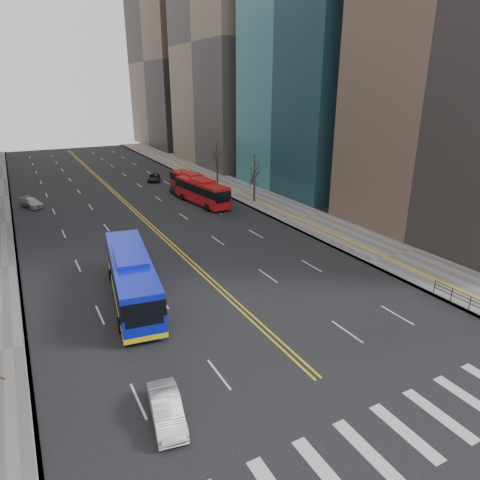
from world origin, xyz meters
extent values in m
plane|color=black|center=(0.00, 0.00, 0.00)|extent=(220.00, 220.00, 0.00)
cube|color=slate|center=(17.50, 45.00, 0.07)|extent=(7.00, 130.00, 0.15)
cube|color=silver|center=(-3.55, 0.00, 0.01)|extent=(0.70, 4.00, 0.01)
cube|color=silver|center=(-1.18, 0.00, 0.01)|extent=(0.70, 4.00, 0.01)
cube|color=silver|center=(1.18, 0.00, 0.01)|extent=(0.70, 4.00, 0.01)
cube|color=silver|center=(3.55, 0.00, 0.01)|extent=(0.70, 4.00, 0.01)
cube|color=silver|center=(5.91, 0.00, 0.01)|extent=(0.70, 4.00, 0.01)
cube|color=gold|center=(-0.20, 55.00, 0.01)|extent=(0.15, 100.00, 0.01)
cube|color=gold|center=(0.20, 55.00, 0.01)|extent=(0.15, 100.00, 0.01)
cube|color=#836F5A|center=(30.00, 71.00, 23.00)|extent=(20.00, 26.00, 46.00)
cube|color=brown|center=(29.00, 103.00, 21.00)|extent=(18.00, 30.00, 42.00)
cube|color=black|center=(14.30, 6.00, 1.15)|extent=(0.04, 6.00, 0.04)
cylinder|color=black|center=(14.30, 6.00, 0.65)|extent=(0.06, 0.06, 1.00)
cylinder|color=black|center=(14.30, 7.50, 0.65)|extent=(0.06, 0.06, 1.00)
cylinder|color=black|center=(14.30, 9.00, 0.65)|extent=(0.06, 0.06, 1.00)
cylinder|color=#2F241D|center=(16.00, 40.00, 1.75)|extent=(0.28, 0.28, 3.50)
cylinder|color=#2F241D|center=(16.00, 52.00, 1.88)|extent=(0.28, 0.28, 3.75)
cube|color=#0D1CC9|center=(-6.56, 19.04, 1.91)|extent=(4.52, 13.27, 3.12)
cube|color=black|center=(-6.56, 19.04, 2.50)|extent=(4.59, 13.30, 1.11)
cube|color=#0D1CC9|center=(-6.56, 19.04, 3.57)|extent=(2.79, 4.82, 0.40)
cube|color=yellow|center=(-6.56, 19.04, 0.55)|extent=(4.59, 13.30, 0.35)
cylinder|color=black|center=(-8.49, 15.10, 0.50)|extent=(0.44, 1.03, 1.00)
cylinder|color=black|center=(-5.81, 14.72, 0.50)|extent=(0.44, 1.03, 1.00)
cylinder|color=black|center=(-7.31, 23.35, 0.50)|extent=(0.44, 1.03, 1.00)
cylinder|color=black|center=(-4.63, 22.97, 0.50)|extent=(0.44, 1.03, 1.00)
cube|color=red|center=(9.10, 42.35, 1.74)|extent=(3.64, 10.99, 2.79)
cube|color=black|center=(9.10, 42.35, 2.30)|extent=(3.70, 11.02, 1.00)
cube|color=red|center=(9.10, 42.35, 3.24)|extent=(2.37, 3.97, 0.40)
cylinder|color=black|center=(8.27, 38.78, 0.50)|extent=(0.41, 1.03, 1.00)
cylinder|color=black|center=(10.71, 39.06, 0.50)|extent=(0.41, 1.03, 1.00)
cylinder|color=black|center=(7.50, 45.64, 0.50)|extent=(0.41, 1.03, 1.00)
cylinder|color=black|center=(9.94, 45.92, 0.50)|extent=(0.41, 1.03, 1.00)
cube|color=red|center=(9.80, 47.63, 1.69)|extent=(3.11, 10.56, 2.68)
cube|color=black|center=(9.80, 47.63, 2.23)|extent=(3.17, 10.59, 0.97)
cube|color=red|center=(9.80, 47.63, 3.13)|extent=(2.15, 3.77, 0.40)
cylinder|color=black|center=(8.86, 44.22, 0.50)|extent=(0.37, 1.02, 1.00)
cylinder|color=black|center=(11.22, 44.39, 0.50)|extent=(0.37, 1.02, 1.00)
cylinder|color=black|center=(8.38, 50.87, 0.50)|extent=(0.37, 1.02, 1.00)
cylinder|color=black|center=(10.74, 51.04, 0.50)|extent=(0.37, 1.02, 1.00)
imported|color=silver|center=(-8.42, 6.00, 0.66)|extent=(2.01, 4.17, 1.32)
imported|color=black|center=(7.96, 49.04, 0.65)|extent=(1.65, 3.86, 1.30)
imported|color=#A9A9AE|center=(-11.63, 51.62, 0.60)|extent=(3.12, 4.49, 1.21)
imported|color=black|center=(7.82, 60.05, 0.61)|extent=(3.33, 4.80, 1.22)
camera|label=1|loc=(-13.10, -10.27, 15.32)|focal=32.00mm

